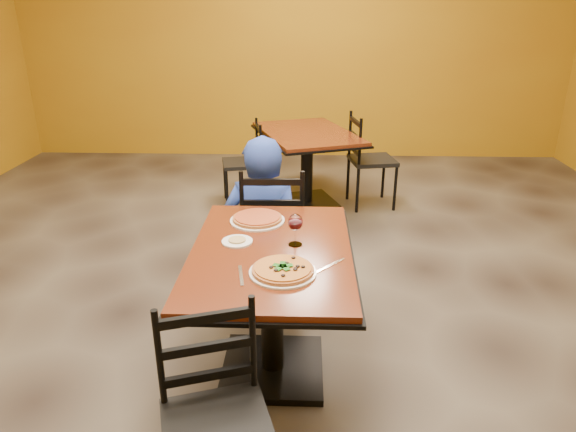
{
  "coord_description": "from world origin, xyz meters",
  "views": [
    {
      "loc": [
        0.17,
        -2.82,
        1.88
      ],
      "look_at": [
        0.08,
        -0.3,
        0.85
      ],
      "focal_mm": 32.11,
      "sensor_mm": 36.0,
      "label": 1
    }
  ],
  "objects_px": {
    "chair_main_near": "(217,430)",
    "side_plate": "(237,241)",
    "chair_main_far": "(273,228)",
    "chair_second_left": "(242,164)",
    "pizza_main": "(283,269)",
    "table_second": "(307,151)",
    "pizza_far": "(257,218)",
    "table_main": "(272,283)",
    "chair_second_right": "(372,161)",
    "plate_main": "(283,272)",
    "wine_glass": "(295,228)",
    "diner": "(263,214)",
    "plate_far": "(257,220)"
  },
  "relations": [
    {
      "from": "chair_main_near",
      "to": "side_plate",
      "type": "height_order",
      "value": "chair_main_near"
    },
    {
      "from": "chair_main_far",
      "to": "side_plate",
      "type": "bearing_deg",
      "value": 78.93
    },
    {
      "from": "chair_second_left",
      "to": "pizza_main",
      "type": "xyz_separation_m",
      "value": [
        0.54,
        -2.88,
        0.35
      ]
    },
    {
      "from": "table_second",
      "to": "pizza_far",
      "type": "distance_m",
      "value": 2.3
    },
    {
      "from": "pizza_main",
      "to": "chair_main_near",
      "type": "bearing_deg",
      "value": -108.69
    },
    {
      "from": "pizza_main",
      "to": "pizza_far",
      "type": "bearing_deg",
      "value": 105.81
    },
    {
      "from": "table_main",
      "to": "chair_second_right",
      "type": "relative_size",
      "value": 1.33
    },
    {
      "from": "chair_second_left",
      "to": "pizza_main",
      "type": "height_order",
      "value": "chair_second_left"
    },
    {
      "from": "plate_main",
      "to": "wine_glass",
      "type": "xyz_separation_m",
      "value": [
        0.05,
        0.31,
        0.08
      ]
    },
    {
      "from": "table_second",
      "to": "diner",
      "type": "relative_size",
      "value": 1.3
    },
    {
      "from": "chair_second_right",
      "to": "pizza_far",
      "type": "relative_size",
      "value": 3.31
    },
    {
      "from": "chair_second_right",
      "to": "pizza_main",
      "type": "relative_size",
      "value": 3.26
    },
    {
      "from": "table_second",
      "to": "pizza_far",
      "type": "xyz_separation_m",
      "value": [
        -0.28,
        -2.27,
        0.21
      ]
    },
    {
      "from": "table_main",
      "to": "wine_glass",
      "type": "distance_m",
      "value": 0.31
    },
    {
      "from": "chair_main_far",
      "to": "chair_second_left",
      "type": "relative_size",
      "value": 1.11
    },
    {
      "from": "chair_second_right",
      "to": "plate_main",
      "type": "xyz_separation_m",
      "value": [
        -0.76,
        -2.88,
        0.29
      ]
    },
    {
      "from": "wine_glass",
      "to": "plate_far",
      "type": "bearing_deg",
      "value": 126.54
    },
    {
      "from": "table_second",
      "to": "chair_second_left",
      "type": "xyz_separation_m",
      "value": [
        -0.65,
        0.0,
        -0.14
      ]
    },
    {
      "from": "diner",
      "to": "pizza_far",
      "type": "bearing_deg",
      "value": 99.31
    },
    {
      "from": "plate_main",
      "to": "chair_main_far",
      "type": "bearing_deg",
      "value": 95.92
    },
    {
      "from": "plate_far",
      "to": "wine_glass",
      "type": "height_order",
      "value": "wine_glass"
    },
    {
      "from": "chair_main_far",
      "to": "side_plate",
      "type": "height_order",
      "value": "chair_main_far"
    },
    {
      "from": "table_main",
      "to": "chair_second_right",
      "type": "distance_m",
      "value": 2.76
    },
    {
      "from": "plate_far",
      "to": "chair_second_right",
      "type": "bearing_deg",
      "value": 67.73
    },
    {
      "from": "table_main",
      "to": "side_plate",
      "type": "relative_size",
      "value": 7.69
    },
    {
      "from": "diner",
      "to": "plate_main",
      "type": "distance_m",
      "value": 1.23
    },
    {
      "from": "table_second",
      "to": "plate_far",
      "type": "distance_m",
      "value": 2.29
    },
    {
      "from": "plate_far",
      "to": "pizza_far",
      "type": "xyz_separation_m",
      "value": [
        0.0,
        -0.0,
        0.02
      ]
    },
    {
      "from": "diner",
      "to": "pizza_main",
      "type": "xyz_separation_m",
      "value": [
        0.19,
        -1.2,
        0.22
      ]
    },
    {
      "from": "chair_main_far",
      "to": "plate_main",
      "type": "xyz_separation_m",
      "value": [
        0.12,
        -1.16,
        0.29
      ]
    },
    {
      "from": "chair_second_right",
      "to": "wine_glass",
      "type": "bearing_deg",
      "value": 154.6
    },
    {
      "from": "plate_main",
      "to": "pizza_main",
      "type": "relative_size",
      "value": 1.09
    },
    {
      "from": "chair_main_near",
      "to": "plate_main",
      "type": "bearing_deg",
      "value": 53.47
    },
    {
      "from": "chair_main_far",
      "to": "plate_far",
      "type": "bearing_deg",
      "value": 82.47
    },
    {
      "from": "table_main",
      "to": "plate_main",
      "type": "xyz_separation_m",
      "value": [
        0.07,
        -0.25,
        0.2
      ]
    },
    {
      "from": "wine_glass",
      "to": "chair_main_near",
      "type": "bearing_deg",
      "value": -105.66
    },
    {
      "from": "chair_second_right",
      "to": "plate_far",
      "type": "bearing_deg",
      "value": 147.73
    },
    {
      "from": "plate_main",
      "to": "wine_glass",
      "type": "relative_size",
      "value": 1.72
    },
    {
      "from": "chair_main_near",
      "to": "side_plate",
      "type": "relative_size",
      "value": 5.46
    },
    {
      "from": "table_main",
      "to": "plate_main",
      "type": "distance_m",
      "value": 0.33
    },
    {
      "from": "chair_second_left",
      "to": "pizza_far",
      "type": "height_order",
      "value": "chair_second_left"
    },
    {
      "from": "table_second",
      "to": "wine_glass",
      "type": "xyz_separation_m",
      "value": [
        -0.06,
        -2.57,
        0.28
      ]
    },
    {
      "from": "plate_far",
      "to": "chair_main_near",
      "type": "bearing_deg",
      "value": -91.94
    },
    {
      "from": "table_second",
      "to": "chair_second_left",
      "type": "height_order",
      "value": "chair_second_left"
    },
    {
      "from": "diner",
      "to": "pizza_far",
      "type": "xyz_separation_m",
      "value": [
        0.02,
        -0.59,
        0.22
      ]
    },
    {
      "from": "diner",
      "to": "plate_far",
      "type": "relative_size",
      "value": 3.57
    },
    {
      "from": "pizza_far",
      "to": "chair_main_near",
      "type": "bearing_deg",
      "value": -91.94
    },
    {
      "from": "chair_main_far",
      "to": "plate_far",
      "type": "height_order",
      "value": "chair_main_far"
    },
    {
      "from": "chair_main_far",
      "to": "table_main",
      "type": "bearing_deg",
      "value": 90.91
    },
    {
      "from": "table_main",
      "to": "plate_main",
      "type": "bearing_deg",
      "value": -74.24
    }
  ]
}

